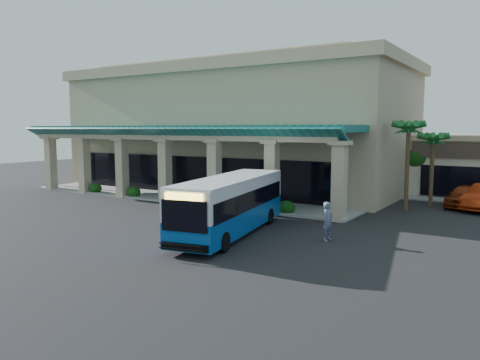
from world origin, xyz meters
The scene contains 10 objects.
ground centered at (0.00, 0.00, 0.00)m, with size 110.00×110.00×0.00m, color black.
main_building centered at (-8.00, 16.00, 5.67)m, with size 30.80×14.80×11.35m, color tan, non-canonical shape.
arcade centered at (-8.00, 6.80, 2.85)m, with size 30.00×6.20×5.70m, color #0D524D, non-canonical shape.
palm_0 centered at (8.50, 11.00, 3.30)m, with size 2.40×2.40×6.60m, color #196025, non-canonical shape.
palm_1 centered at (9.50, 14.00, 2.90)m, with size 2.40×2.40×5.80m, color #196025, non-canonical shape.
palm_2 centered at (-22.50, 6.50, 3.10)m, with size 2.40×2.40×6.20m, color #196025, non-canonical shape.
broadleaf_tree centered at (7.50, 19.00, 2.41)m, with size 2.60×2.60×4.81m, color #0F370C, non-canonical shape.
transit_bus centered at (2.47, -1.00, 1.48)m, with size 2.47×10.61×2.96m, color #0B4FA5, non-canonical shape.
pedestrian centered at (7.26, 0.36, 0.95)m, with size 0.69×0.46×1.90m, color slate.
car_silver centered at (11.68, 14.56, 0.80)m, with size 1.89×4.69×1.60m, color maroon.
Camera 1 is at (15.71, -20.88, 5.47)m, focal length 35.00 mm.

